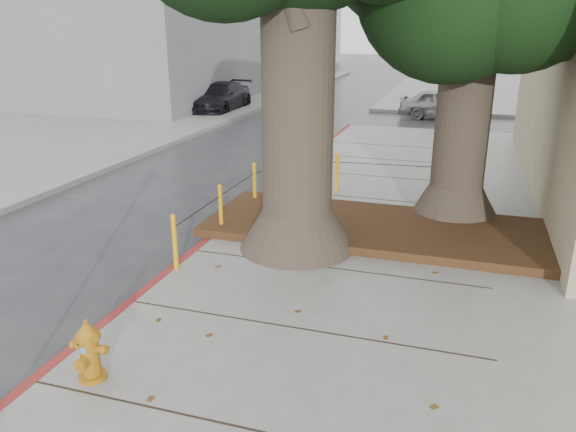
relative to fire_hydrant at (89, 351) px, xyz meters
The scene contains 8 objects.
ground 2.28m from the fire_hydrant, 52.00° to the left, with size 140.00×140.00×0.00m, color #28282B.
sidewalk_far 32.60m from the fire_hydrant, 76.93° to the left, with size 16.00×20.00×0.15m, color slate.
curb_red 4.32m from the fire_hydrant, 98.44° to the left, with size 0.14×26.00×0.16m, color maroon.
planter_bed 6.10m from the fire_hydrant, 68.13° to the left, with size 6.40×2.60×0.16m, color black.
bollard_ring 6.15m from the fire_hydrant, 85.31° to the left, with size 3.79×5.39×0.95m.
fire_hydrant is the anchor object (origin of this frame).
car_silver 20.94m from the fire_hydrant, 82.55° to the left, with size 1.49×3.70×1.26m, color #9C9DA1.
car_dark 21.10m from the fire_hydrant, 110.26° to the left, with size 1.85×4.55×1.32m, color black.
Camera 1 is at (2.36, -6.22, 3.95)m, focal length 35.00 mm.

